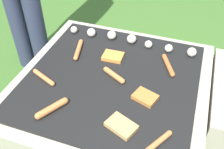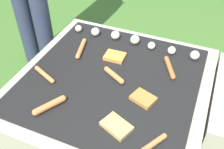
{
  "view_description": "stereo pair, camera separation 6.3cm",
  "coord_description": "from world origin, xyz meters",
  "views": [
    {
      "loc": [
        0.33,
        -0.95,
        1.31
      ],
      "look_at": [
        0.0,
        0.0,
        0.43
      ],
      "focal_mm": 42.0,
      "sensor_mm": 36.0,
      "label": 1
    },
    {
      "loc": [
        0.39,
        -0.93,
        1.31
      ],
      "look_at": [
        0.0,
        0.0,
        0.43
      ],
      "focal_mm": 42.0,
      "sensor_mm": 36.0,
      "label": 2
    }
  ],
  "objects": [
    {
      "name": "ground_plane",
      "position": [
        0.0,
        0.0,
        0.0
      ],
      "size": [
        14.0,
        14.0,
        0.0
      ],
      "primitive_type": "plane",
      "color": "#3D6628"
    },
    {
      "name": "grill",
      "position": [
        0.0,
        0.0,
        0.2
      ],
      "size": [
        0.98,
        0.98,
        0.41
      ],
      "color": "#A89E8C",
      "rests_on": "ground_plane"
    },
    {
      "name": "sausage_front_left",
      "position": [
        -0.26,
        0.15,
        0.42
      ],
      "size": [
        0.07,
        0.19,
        0.03
      ],
      "color": "#C6753D",
      "rests_on": "grill"
    },
    {
      "name": "sausage_mid_right",
      "position": [
        0.26,
        0.18,
        0.42
      ],
      "size": [
        0.1,
        0.17,
        0.03
      ],
      "color": "#B7602D",
      "rests_on": "grill"
    },
    {
      "name": "sausage_mid_left",
      "position": [
        0.01,
        0.01,
        0.42
      ],
      "size": [
        0.14,
        0.09,
        0.03
      ],
      "color": "#C6753D",
      "rests_on": "grill"
    },
    {
      "name": "sausage_front_center",
      "position": [
        0.31,
        -0.31,
        0.42
      ],
      "size": [
        0.09,
        0.13,
        0.02
      ],
      "color": "#C6753D",
      "rests_on": "grill"
    },
    {
      "name": "sausage_back_left",
      "position": [
        -0.33,
        -0.13,
        0.42
      ],
      "size": [
        0.16,
        0.08,
        0.02
      ],
      "color": "#C6753D",
      "rests_on": "grill"
    },
    {
      "name": "sausage_back_right",
      "position": [
        -0.18,
        -0.3,
        0.42
      ],
      "size": [
        0.1,
        0.15,
        0.03
      ],
      "color": "#C6753D",
      "rests_on": "grill"
    },
    {
      "name": "bread_slice_right",
      "position": [
        0.2,
        -0.09,
        0.42
      ],
      "size": [
        0.13,
        0.11,
        0.02
      ],
      "color": "#B27033",
      "rests_on": "grill"
    },
    {
      "name": "bread_slice_center",
      "position": [
        -0.05,
        0.16,
        0.42
      ],
      "size": [
        0.11,
        0.09,
        0.02
      ],
      "color": "#D18438",
      "rests_on": "grill"
    },
    {
      "name": "bread_slice_left",
      "position": [
        0.14,
        -0.29,
        0.42
      ],
      "size": [
        0.15,
        0.13,
        0.02
      ],
      "color": "tan",
      "rests_on": "grill"
    },
    {
      "name": "mushroom_row",
      "position": [
        -0.0,
        0.33,
        0.43
      ],
      "size": [
        0.78,
        0.07,
        0.06
      ],
      "color": "beige",
      "rests_on": "grill"
    }
  ]
}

